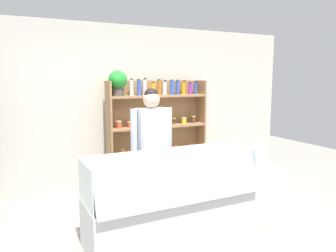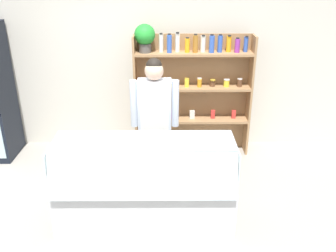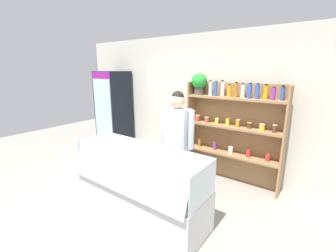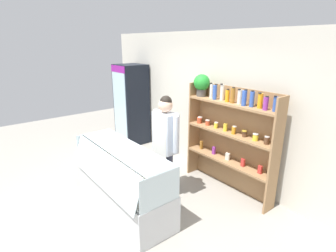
{
  "view_description": "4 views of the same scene",
  "coord_description": "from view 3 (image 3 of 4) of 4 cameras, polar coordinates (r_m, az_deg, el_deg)",
  "views": [
    {
      "loc": [
        -1.63,
        -3.27,
        1.84
      ],
      "look_at": [
        0.18,
        0.33,
        1.25
      ],
      "focal_mm": 35.0,
      "sensor_mm": 36.0,
      "label": 1
    },
    {
      "loc": [
        0.24,
        -3.6,
        2.76
      ],
      "look_at": [
        0.27,
        0.39,
        0.98
      ],
      "focal_mm": 40.0,
      "sensor_mm": 36.0,
      "label": 2
    },
    {
      "loc": [
        1.98,
        -2.12,
        2.02
      ],
      "look_at": [
        -0.05,
        0.65,
        1.16
      ],
      "focal_mm": 24.0,
      "sensor_mm": 36.0,
      "label": 3
    },
    {
      "loc": [
        3.22,
        -1.76,
        2.5
      ],
      "look_at": [
        0.19,
        0.66,
        1.25
      ],
      "focal_mm": 28.0,
      "sensor_mm": 36.0,
      "label": 4
    }
  ],
  "objects": [
    {
      "name": "back_wall",
      "position": [
        4.58,
        10.32,
        5.52
      ],
      "size": [
        6.8,
        0.1,
        2.7
      ],
      "primitive_type": "cube",
      "color": "beige",
      "rests_on": "ground"
    },
    {
      "name": "drinks_fridge",
      "position": [
        5.79,
        -13.57,
        3.52
      ],
      "size": [
        0.68,
        0.67,
        1.98
      ],
      "color": "black",
      "rests_on": "ground"
    },
    {
      "name": "deli_display_case",
      "position": [
        3.31,
        -7.11,
        -17.06
      ],
      "size": [
        1.95,
        0.71,
        1.01
      ],
      "color": "silver",
      "rests_on": "ground"
    },
    {
      "name": "ground_plane",
      "position": [
        3.54,
        -5.93,
        -20.78
      ],
      "size": [
        12.0,
        12.0,
        0.0
      ],
      "primitive_type": "plane",
      "color": "gray"
    },
    {
      "name": "shelving_unit",
      "position": [
        4.14,
        15.11,
        1.13
      ],
      "size": [
        1.71,
        0.29,
        1.96
      ],
      "color": "#9E754C",
      "rests_on": "ground"
    },
    {
      "name": "shop_clerk",
      "position": [
        3.51,
        2.28,
        -2.49
      ],
      "size": [
        0.59,
        0.25,
        1.71
      ],
      "color": "#383D51",
      "rests_on": "ground"
    }
  ]
}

